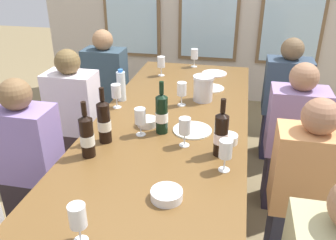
% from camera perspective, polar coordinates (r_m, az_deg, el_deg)
% --- Properties ---
extents(ground_plane, '(12.00, 12.00, 0.00)m').
position_cam_1_polar(ground_plane, '(2.71, 0.31, -14.52)').
color(ground_plane, olive).
extents(dining_table, '(1.00, 2.61, 0.74)m').
position_cam_1_polar(dining_table, '(2.33, 0.35, -1.77)').
color(dining_table, brown).
rests_on(dining_table, ground).
extents(white_plate_0, '(0.22, 0.22, 0.01)m').
position_cam_1_polar(white_plate_0, '(3.24, 7.52, 7.50)').
color(white_plate_0, white).
rests_on(white_plate_0, dining_table).
extents(white_plate_1, '(0.24, 0.24, 0.01)m').
position_cam_1_polar(white_plate_1, '(2.20, 3.96, -1.64)').
color(white_plate_1, white).
rests_on(white_plate_1, dining_table).
extents(white_plate_2, '(0.20, 0.20, 0.01)m').
position_cam_1_polar(white_plate_2, '(2.88, 7.07, 5.14)').
color(white_plate_2, white).
rests_on(white_plate_2, dining_table).
extents(metal_pitcher, '(0.16, 0.16, 0.19)m').
position_cam_1_polar(metal_pitcher, '(2.62, 5.73, 5.15)').
color(metal_pitcher, silver).
rests_on(metal_pitcher, dining_table).
extents(wine_bottle_0, '(0.08, 0.08, 0.33)m').
position_cam_1_polar(wine_bottle_0, '(1.91, 8.59, -2.22)').
color(wine_bottle_0, black).
rests_on(wine_bottle_0, dining_table).
extents(wine_bottle_1, '(0.08, 0.08, 0.32)m').
position_cam_1_polar(wine_bottle_1, '(1.93, -13.00, -2.51)').
color(wine_bottle_1, black).
rests_on(wine_bottle_1, dining_table).
extents(wine_bottle_2, '(0.08, 0.08, 0.34)m').
position_cam_1_polar(wine_bottle_2, '(2.05, -10.32, -0.21)').
color(wine_bottle_2, black).
rests_on(wine_bottle_2, dining_table).
extents(wine_bottle_3, '(0.08, 0.08, 0.33)m').
position_cam_1_polar(wine_bottle_3, '(2.12, -1.03, 1.10)').
color(wine_bottle_3, black).
rests_on(wine_bottle_3, dining_table).
extents(tasting_bowl_0, '(0.15, 0.15, 0.04)m').
position_cam_1_polar(tasting_bowl_0, '(1.63, -0.22, -12.01)').
color(tasting_bowl_0, white).
rests_on(tasting_bowl_0, dining_table).
extents(tasting_bowl_1, '(0.13, 0.13, 0.05)m').
position_cam_1_polar(tasting_bowl_1, '(2.25, -3.37, -0.34)').
color(tasting_bowl_1, white).
rests_on(tasting_bowl_1, dining_table).
extents(tasting_bowl_2, '(0.11, 0.11, 0.05)m').
position_cam_1_polar(tasting_bowl_2, '(2.08, 9.73, -3.03)').
color(tasting_bowl_2, white).
rests_on(tasting_bowl_2, dining_table).
extents(water_bottle, '(0.06, 0.06, 0.24)m').
position_cam_1_polar(water_bottle, '(2.62, -7.58, 5.50)').
color(water_bottle, white).
rests_on(water_bottle, dining_table).
extents(wine_glass_0, '(0.07, 0.07, 0.17)m').
position_cam_1_polar(wine_glass_0, '(2.10, -4.53, 0.42)').
color(wine_glass_0, white).
rests_on(wine_glass_0, dining_table).
extents(wine_glass_1, '(0.07, 0.07, 0.17)m').
position_cam_1_polar(wine_glass_1, '(1.41, -14.43, -15.08)').
color(wine_glass_1, white).
rests_on(wine_glass_1, dining_table).
extents(wine_glass_2, '(0.07, 0.07, 0.17)m').
position_cam_1_polar(wine_glass_2, '(2.51, 2.24, 4.97)').
color(wine_glass_2, white).
rests_on(wine_glass_2, dining_table).
extents(wine_glass_3, '(0.07, 0.07, 0.17)m').
position_cam_1_polar(wine_glass_3, '(2.50, -8.40, 4.48)').
color(wine_glass_3, white).
rests_on(wine_glass_3, dining_table).
extents(wine_glass_4, '(0.07, 0.07, 0.17)m').
position_cam_1_polar(wine_glass_4, '(3.14, -1.12, 9.25)').
color(wine_glass_4, white).
rests_on(wine_glass_4, dining_table).
extents(wine_glass_5, '(0.07, 0.07, 0.17)m').
position_cam_1_polar(wine_glass_5, '(1.78, 9.31, -4.88)').
color(wine_glass_5, white).
rests_on(wine_glass_5, dining_table).
extents(wine_glass_6, '(0.07, 0.07, 0.17)m').
position_cam_1_polar(wine_glass_6, '(3.39, 4.31, 10.56)').
color(wine_glass_6, white).
rests_on(wine_glass_6, dining_table).
extents(wine_glass_7, '(0.07, 0.07, 0.17)m').
position_cam_1_polar(wine_glass_7, '(1.98, 2.73, -1.20)').
color(wine_glass_7, white).
rests_on(wine_glass_7, dining_table).
extents(seated_person_0, '(0.38, 0.24, 1.11)m').
position_cam_1_polar(seated_person_0, '(2.89, -14.82, -0.25)').
color(seated_person_0, '#3A2B2B').
rests_on(seated_person_0, ground).
extents(seated_person_1, '(0.38, 0.24, 1.11)m').
position_cam_1_polar(seated_person_1, '(2.65, 19.52, -3.48)').
color(seated_person_1, '#2B2433').
rests_on(seated_person_1, ground).
extents(seated_person_2, '(0.38, 0.24, 1.11)m').
position_cam_1_polar(seated_person_2, '(2.40, -21.47, -7.00)').
color(seated_person_2, '#30262B').
rests_on(seated_person_2, ground).
extents(seated_person_3, '(0.38, 0.24, 1.11)m').
position_cam_1_polar(seated_person_3, '(2.14, 21.17, -11.34)').
color(seated_person_3, '#302F3F').
rests_on(seated_person_3, ground).
extents(seated_person_4, '(0.38, 0.24, 1.11)m').
position_cam_1_polar(seated_person_4, '(3.47, -9.90, 4.76)').
color(seated_person_4, '#333130').
rests_on(seated_person_4, ground).
extents(seated_person_5, '(0.38, 0.24, 1.11)m').
position_cam_1_polar(seated_person_5, '(3.29, 18.28, 2.54)').
color(seated_person_5, '#26253F').
rests_on(seated_person_5, ground).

